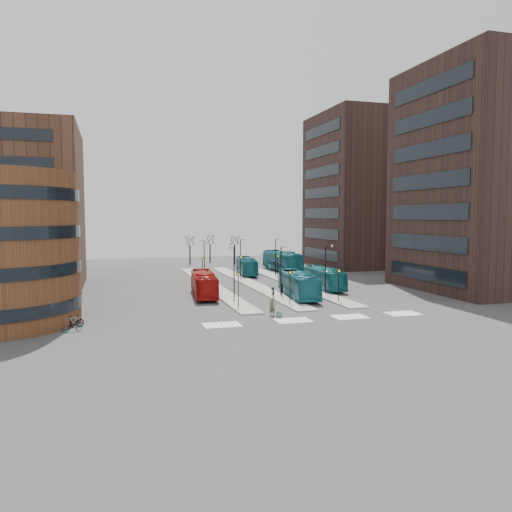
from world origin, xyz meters
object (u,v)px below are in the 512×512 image
object	(u,v)px
teal_bus_b	(247,266)
bicycle_mid	(74,321)
red_bus	(204,284)
bicycle_near	(72,327)
commuter_c	(273,293)
teal_bus_d	(282,261)
bicycle_far	(74,322)
teal_bus_c	(325,278)
commuter_b	(282,290)
commuter_a	(196,291)
traveller	(272,307)
suitcase	(279,314)
teal_bus_a	(298,284)

from	to	relation	value
teal_bus_b	bicycle_mid	bearing A→B (deg)	-118.76
red_bus	bicycle_near	xyz separation A→B (m)	(-14.36, -15.69, -1.09)
commuter_c	bicycle_near	world-z (taller)	commuter_c
teal_bus_d	bicycle_far	distance (m)	50.26
commuter_c	red_bus	bearing A→B (deg)	-89.53
bicycle_near	teal_bus_c	bearing A→B (deg)	-83.97
commuter_c	bicycle_mid	distance (m)	23.80
teal_bus_c	commuter_b	size ratio (longest dim) A/B	6.38
commuter_a	commuter_b	xyz separation A→B (m)	(10.37, -1.78, -0.04)
bicycle_near	bicycle_far	xyz separation A→B (m)	(0.00, 2.19, -0.03)
red_bus	traveller	world-z (taller)	red_bus
teal_bus_d	teal_bus_c	bearing A→B (deg)	-96.05
teal_bus_c	commuter_c	xyz separation A→B (m)	(-9.55, -6.28, -0.73)
red_bus	commuter_a	xyz separation A→B (m)	(-1.24, -1.35, -0.67)
suitcase	teal_bus_c	world-z (taller)	teal_bus_c
commuter_c	bicycle_far	size ratio (longest dim) A/B	0.94
teal_bus_b	traveller	xyz separation A→B (m)	(-6.70, -34.49, -0.60)
suitcase	bicycle_mid	size ratio (longest dim) A/B	0.33
suitcase	bicycle_near	size ratio (longest dim) A/B	0.36
commuter_b	teal_bus_a	bearing A→B (deg)	-99.34
suitcase	red_bus	size ratio (longest dim) A/B	0.05
commuter_c	traveller	bearing A→B (deg)	12.94
red_bus	commuter_c	distance (m)	8.81
commuter_a	teal_bus_c	bearing A→B (deg)	-178.36
traveller	bicycle_mid	bearing A→B (deg)	179.91
teal_bus_a	teal_bus_c	bearing A→B (deg)	50.65
teal_bus_b	teal_bus_d	bearing A→B (deg)	32.97
bicycle_mid	bicycle_near	bearing A→B (deg)	158.40
teal_bus_a	teal_bus_b	xyz separation A→B (m)	(0.08, 24.61, -0.12)
suitcase	teal_bus_d	world-z (taller)	teal_bus_d
suitcase	bicycle_far	xyz separation A→B (m)	(-19.21, 1.21, 0.11)
commuter_a	commuter_b	bearing A→B (deg)	162.26
red_bus	teal_bus_b	bearing A→B (deg)	67.44
red_bus	bicycle_mid	bearing A→B (deg)	-130.27
bicycle_mid	commuter_b	bearing A→B (deg)	-87.03
traveller	bicycle_far	distance (m)	18.77
bicycle_far	commuter_c	bearing A→B (deg)	-46.55
commuter_b	bicycle_mid	size ratio (longest dim) A/B	0.92
traveller	commuter_c	bearing A→B (deg)	71.44
traveller	commuter_c	size ratio (longest dim) A/B	1.17
commuter_a	bicycle_mid	size ratio (longest dim) A/B	0.96
red_bus	commuter_a	bearing A→B (deg)	-126.87
teal_bus_a	teal_bus_c	world-z (taller)	teal_bus_a
bicycle_far	bicycle_mid	bearing A→B (deg)	-158.91
traveller	commuter_c	distance (m)	9.86
traveller	commuter_b	world-z (taller)	traveller
suitcase	teal_bus_d	size ratio (longest dim) A/B	0.05
bicycle_far	traveller	bearing A→B (deg)	-70.00
teal_bus_c	commuter_b	xyz separation A→B (m)	(-7.95, -4.90, -0.65)
teal_bus_c	commuter_b	bearing A→B (deg)	-144.39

